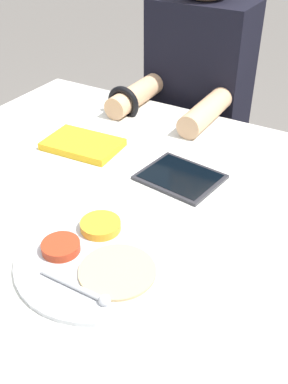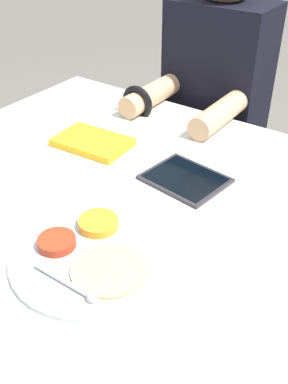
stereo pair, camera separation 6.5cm
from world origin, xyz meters
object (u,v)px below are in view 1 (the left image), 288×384
tablet_device (180,177)px  person_diner (195,134)px  thali_tray (97,256)px  red_notebook (83,145)px

tablet_device → person_diner: size_ratio=0.17×
thali_tray → person_diner: size_ratio=0.26×
person_diner → thali_tray: bearing=-77.7°
red_notebook → person_diner: 0.56m
red_notebook → tablet_device: 0.30m
person_diner → tablet_device: bearing=-69.5°
red_notebook → person_diner: person_diner is taller
tablet_device → person_diner: person_diner is taller
thali_tray → tablet_device: 0.34m
thali_tray → person_diner: 0.91m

